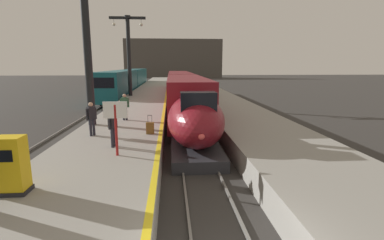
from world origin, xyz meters
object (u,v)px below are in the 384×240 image
at_px(passenger_far_waiting, 113,124).
at_px(station_column_mid, 86,25).
at_px(passenger_near_edge, 91,116).
at_px(ticket_machine_yellow, 12,167).
at_px(rolling_suitcase, 150,128).
at_px(highspeed_train_main, 183,91).
at_px(departure_info_board, 115,118).
at_px(station_column_far, 129,48).
at_px(passenger_mid_platform, 125,105).
at_px(regional_train_adjacent, 129,80).

bearing_deg(passenger_far_waiting, station_column_mid, 114.22).
bearing_deg(passenger_near_edge, ticket_machine_yellow, -93.52).
relative_size(passenger_far_waiting, rolling_suitcase, 1.72).
distance_m(highspeed_train_main, passenger_near_edge, 15.87).
xyz_separation_m(station_column_mid, passenger_far_waiting, (2.19, -4.87, -4.71)).
relative_size(ticket_machine_yellow, departure_info_board, 0.75).
xyz_separation_m(rolling_suitcase, ticket_machine_yellow, (-3.25, -6.65, 0.44)).
height_order(highspeed_train_main, station_column_mid, station_column_mid).
relative_size(station_column_far, passenger_near_edge, 5.26).
bearing_deg(ticket_machine_yellow, station_column_far, 90.78).
xyz_separation_m(passenger_mid_platform, rolling_suitcase, (1.86, -3.89, -0.69)).
relative_size(station_column_mid, passenger_far_waiting, 5.63).
height_order(station_column_far, passenger_mid_platform, station_column_far).
distance_m(passenger_mid_platform, rolling_suitcase, 4.37).
relative_size(regional_train_adjacent, station_column_far, 4.11).
height_order(regional_train_adjacent, passenger_mid_platform, regional_train_adjacent).
height_order(station_column_far, rolling_suitcase, station_column_far).
xyz_separation_m(highspeed_train_main, departure_info_board, (-3.34, -18.31, 0.62)).
distance_m(station_column_far, passenger_near_edge, 19.76).
bearing_deg(departure_info_board, station_column_mid, 112.84).
relative_size(regional_train_adjacent, passenger_near_edge, 21.66).
bearing_deg(highspeed_train_main, passenger_near_edge, -108.95).
bearing_deg(highspeed_train_main, station_column_mid, -115.76).
bearing_deg(station_column_far, passenger_near_edge, -87.78).
xyz_separation_m(station_column_mid, passenger_near_edge, (0.75, -2.78, -4.71)).
bearing_deg(station_column_mid, station_column_far, 90.00).
height_order(passenger_far_waiting, ticket_machine_yellow, passenger_far_waiting).
distance_m(passenger_far_waiting, departure_info_board, 1.36).
distance_m(passenger_mid_platform, departure_info_board, 7.44).
bearing_deg(regional_train_adjacent, departure_info_board, -82.65).
distance_m(passenger_near_edge, departure_info_board, 3.80).
bearing_deg(departure_info_board, highspeed_train_main, 79.66).
bearing_deg(passenger_mid_platform, passenger_near_edge, -103.56).
relative_size(regional_train_adjacent, station_column_mid, 3.85).
bearing_deg(station_column_mid, departure_info_board, -67.16).
relative_size(passenger_mid_platform, passenger_far_waiting, 1.00).
bearing_deg(ticket_machine_yellow, passenger_near_edge, 86.48).
relative_size(passenger_near_edge, passenger_mid_platform, 1.00).
bearing_deg(departure_info_board, station_column_far, 96.48).
distance_m(station_column_mid, ticket_machine_yellow, 10.49).
bearing_deg(passenger_near_edge, station_column_mid, 105.04).
bearing_deg(station_column_far, passenger_mid_platform, -83.49).
bearing_deg(station_column_far, highspeed_train_main, -35.73).
distance_m(regional_train_adjacent, station_column_far, 15.16).
bearing_deg(station_column_mid, regional_train_adjacent, 94.08).
bearing_deg(passenger_near_edge, station_column_far, 92.22).
relative_size(station_column_mid, passenger_near_edge, 5.63).
xyz_separation_m(station_column_mid, station_column_far, (0.00, 16.47, -0.33)).
bearing_deg(station_column_far, ticket_machine_yellow, -89.22).
bearing_deg(rolling_suitcase, passenger_far_waiting, -121.63).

